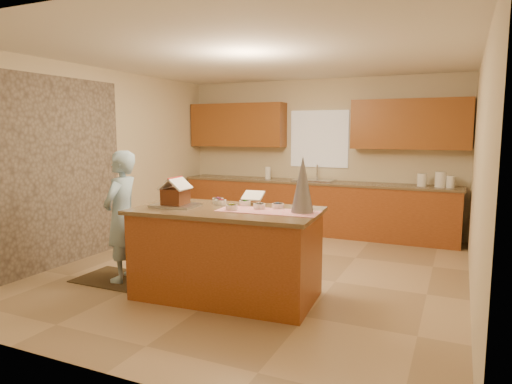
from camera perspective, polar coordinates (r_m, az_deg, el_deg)
floor at (r=5.97m, az=0.09°, el=-9.85°), size 5.50×5.50×0.00m
ceiling at (r=5.76m, az=0.09°, el=16.69°), size 5.50×5.50×0.00m
wall_back at (r=8.29m, az=7.94°, el=4.52°), size 5.50×5.50×0.00m
wall_front at (r=3.41m, az=-19.26°, el=-0.33°), size 5.50×5.50×0.00m
wall_left at (r=7.11m, az=-18.66°, el=3.67°), size 5.50×5.50×0.00m
wall_right at (r=5.21m, az=26.05°, el=1.97°), size 5.50×5.50×0.00m
stone_accent at (r=6.54m, az=-23.26°, el=2.25°), size 0.00×2.50×2.50m
window_curtain at (r=8.25m, az=7.92°, el=6.59°), size 1.05×0.03×1.00m
back_counter_base at (r=8.10m, az=7.22°, el=-2.02°), size 4.80×0.60×0.88m
back_counter_top at (r=8.04m, az=7.27°, el=1.21°), size 4.85×0.63×0.04m
upper_cabinet_left at (r=8.68m, az=-2.31°, el=8.36°), size 1.85×0.35×0.80m
upper_cabinet_right at (r=7.80m, az=18.73°, el=8.04°), size 1.85×0.35×0.80m
sink at (r=8.04m, az=7.27°, el=1.14°), size 0.70×0.45×0.12m
faucet at (r=8.19m, az=7.66°, el=2.46°), size 0.03×0.03×0.28m
island_base at (r=4.98m, az=-3.74°, el=-7.86°), size 1.96×1.08×0.93m
island_top at (r=4.87m, az=-3.79°, el=-2.35°), size 2.05×1.17×0.04m
table_runner at (r=4.70m, az=1.52°, el=-2.41°), size 1.08×0.45×0.01m
baking_tray at (r=5.08m, az=-10.03°, el=-1.64°), size 0.51×0.39×0.03m
cookbook at (r=5.16m, az=-0.37°, el=-0.46°), size 0.24×0.20×0.10m
tinsel_tree at (r=4.61m, az=5.85°, el=0.96°), size 0.25×0.25×0.58m
rug at (r=5.88m, az=-16.54°, el=-10.40°), size 1.06×0.69×0.01m
boy at (r=5.65m, az=-16.46°, el=-2.91°), size 0.46×0.62×1.56m
canister_a at (r=7.70m, az=20.06°, el=1.43°), size 0.15×0.15×0.20m
canister_b at (r=7.68m, az=22.08°, el=1.46°), size 0.17×0.17×0.24m
canister_c at (r=7.68m, az=23.16°, el=1.20°), size 0.13×0.13×0.18m
paper_towel at (r=8.32m, az=1.49°, el=2.40°), size 0.10×0.10×0.22m
gingerbread_house at (r=5.07m, az=-10.06°, el=-0.25°), size 0.31×0.32×0.30m
candy_bowls at (r=4.97m, az=-1.81°, el=-1.55°), size 0.89×0.47×0.06m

